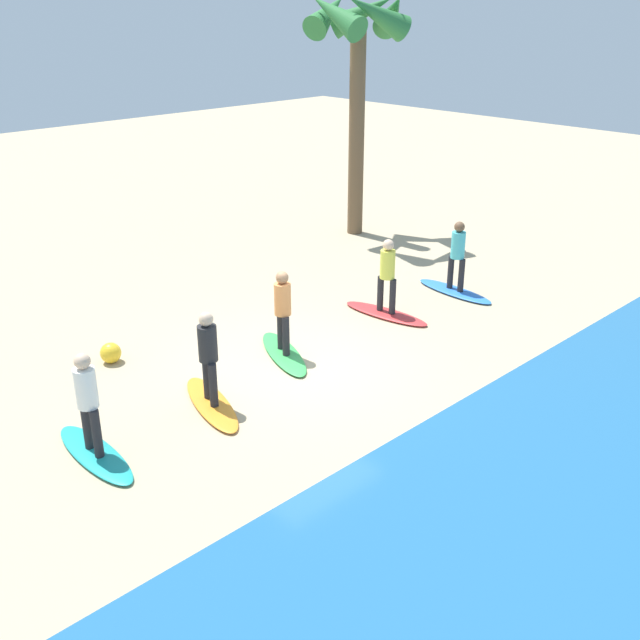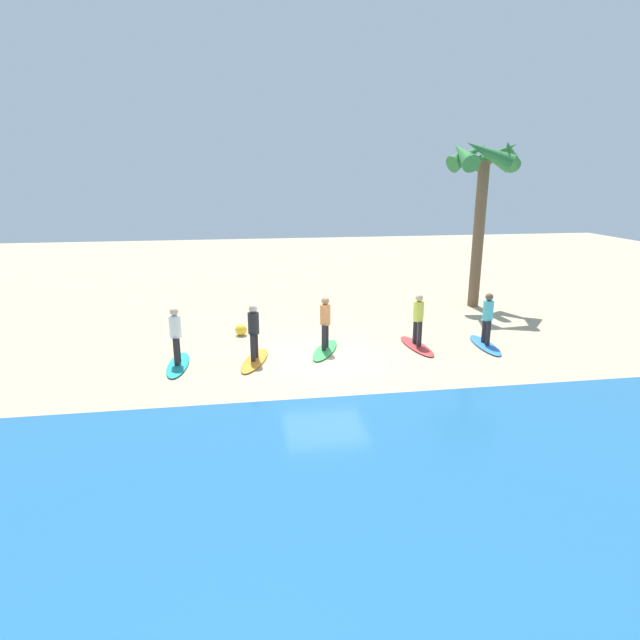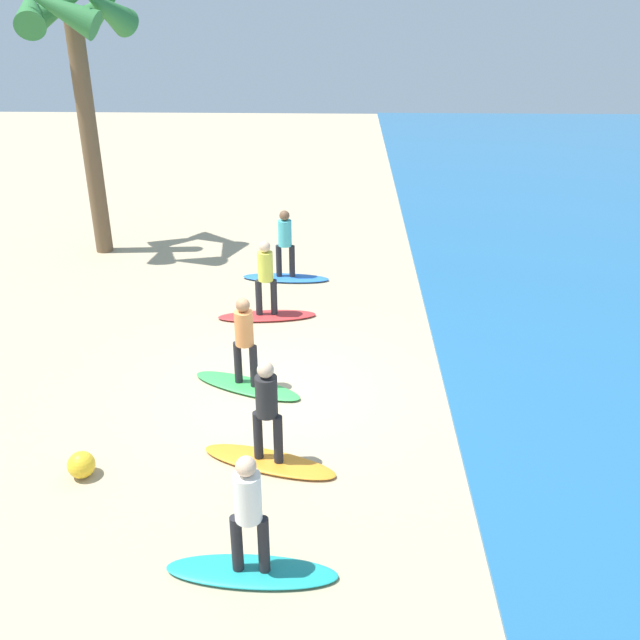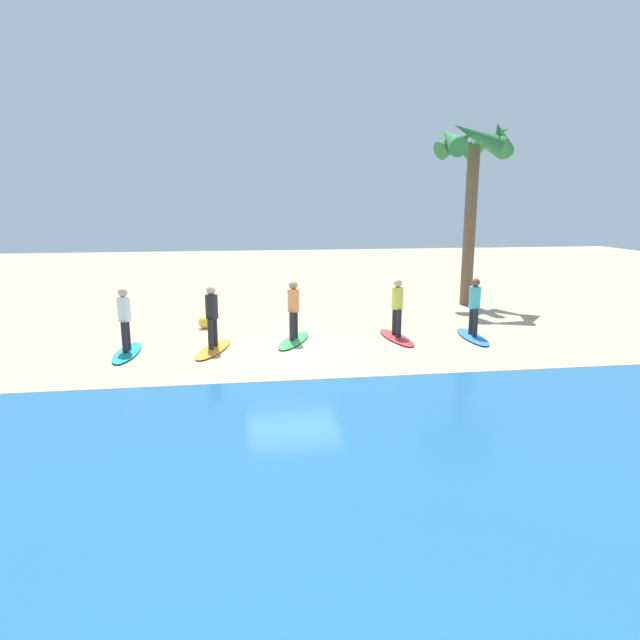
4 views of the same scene
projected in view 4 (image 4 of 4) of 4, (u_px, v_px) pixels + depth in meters
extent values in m
plane|color=tan|center=(292.00, 347.00, 14.80)|extent=(60.00, 60.00, 0.00)
ellipsoid|color=blue|center=(472.00, 337.00, 15.72)|extent=(0.68, 2.13, 0.09)
cylinder|color=#232328|center=(475.00, 323.00, 15.47)|extent=(0.14, 0.14, 0.78)
cylinder|color=#232328|center=(471.00, 321.00, 15.79)|extent=(0.14, 0.14, 0.78)
cylinder|color=#4CC6D1|center=(475.00, 298.00, 15.48)|extent=(0.32, 0.32, 0.62)
sphere|color=brown|center=(476.00, 282.00, 15.39)|extent=(0.24, 0.24, 0.24)
ellipsoid|color=red|center=(396.00, 337.00, 15.64)|extent=(0.80, 2.15, 0.09)
cylinder|color=#232328|center=(399.00, 324.00, 15.40)|extent=(0.14, 0.14, 0.78)
cylinder|color=#232328|center=(395.00, 321.00, 15.70)|extent=(0.14, 0.14, 0.78)
cylinder|color=#E0E04C|center=(397.00, 298.00, 15.40)|extent=(0.32, 0.32, 0.62)
sphere|color=beige|center=(398.00, 283.00, 15.31)|extent=(0.24, 0.24, 0.24)
ellipsoid|color=green|center=(294.00, 341.00, 15.29)|extent=(1.35, 2.15, 0.09)
cylinder|color=#232328|center=(292.00, 327.00, 15.04)|extent=(0.14, 0.14, 0.78)
cylinder|color=#232328|center=(295.00, 324.00, 15.35)|extent=(0.14, 0.14, 0.78)
cylinder|color=#E58C4C|center=(293.00, 300.00, 15.05)|extent=(0.32, 0.32, 0.62)
sphere|color=#9E704C|center=(293.00, 285.00, 14.96)|extent=(0.24, 0.24, 0.24)
ellipsoid|color=orange|center=(213.00, 349.00, 14.39)|extent=(1.17, 2.17, 0.09)
cylinder|color=#232328|center=(211.00, 334.00, 14.14)|extent=(0.14, 0.14, 0.78)
cylinder|color=#232328|center=(215.00, 332.00, 14.45)|extent=(0.14, 0.14, 0.78)
cylinder|color=#262628|center=(212.00, 307.00, 14.15)|extent=(0.32, 0.32, 0.62)
sphere|color=beige|center=(211.00, 290.00, 14.06)|extent=(0.24, 0.24, 0.24)
ellipsoid|color=teal|center=(127.00, 352.00, 14.08)|extent=(0.64, 2.12, 0.09)
cylinder|color=#232328|center=(124.00, 338.00, 13.83)|extent=(0.14, 0.14, 0.78)
cylinder|color=#232328|center=(127.00, 335.00, 14.14)|extent=(0.14, 0.14, 0.78)
cylinder|color=white|center=(124.00, 309.00, 13.84)|extent=(0.32, 0.32, 0.62)
sphere|color=beige|center=(123.00, 292.00, 13.75)|extent=(0.24, 0.24, 0.24)
cylinder|color=brown|center=(470.00, 228.00, 20.26)|extent=(0.44, 0.44, 5.77)
cone|color=#2D7538|center=(451.00, 138.00, 19.47)|extent=(0.70, 1.93, 1.40)
cone|color=#2D7538|center=(477.00, 136.00, 18.73)|extent=(2.05, 1.26, 1.40)
cone|color=#2D7538|center=(501.00, 137.00, 19.19)|extent=(1.70, 1.97, 1.40)
cone|color=#2D7538|center=(487.00, 141.00, 20.21)|extent=(1.70, 1.97, 1.40)
cone|color=#2D7538|center=(458.00, 141.00, 20.39)|extent=(2.05, 1.26, 1.40)
sphere|color=yellow|center=(205.00, 322.00, 16.89)|extent=(0.40, 0.40, 0.40)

